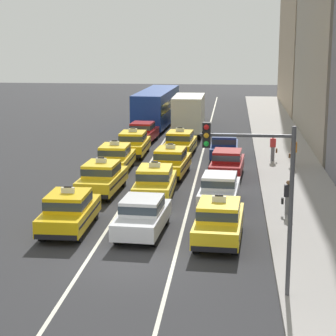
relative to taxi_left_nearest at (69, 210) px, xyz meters
name	(u,v)px	position (x,y,z in m)	size (l,w,h in m)	color
ground_plane	(129,264)	(3.15, -3.62, -0.88)	(160.00, 160.00, 0.00)	#2B2B2D
lane_stripe_left_center	(154,157)	(1.55, 16.38, -0.87)	(0.14, 80.00, 0.01)	silver
lane_stripe_center_right	(201,158)	(4.75, 16.38, -0.87)	(0.14, 80.00, 0.01)	silver
sidewalk_curb	(293,175)	(10.35, 11.38, -0.80)	(4.00, 90.00, 0.15)	#9E9993
taxi_left_nearest	(69,210)	(0.00, 0.00, 0.00)	(1.85, 4.57, 1.96)	black
taxi_left_second	(102,177)	(0.11, 6.27, 0.00)	(1.99, 4.63, 1.96)	black
taxi_left_third	(115,158)	(-0.16, 11.40, 0.00)	(1.82, 4.56, 1.96)	black
taxi_left_fourth	(133,143)	(0.13, 16.50, 0.00)	(1.83, 4.56, 1.96)	black
sedan_left_fifth	(143,132)	(0.05, 21.55, -0.03)	(2.04, 4.41, 1.58)	black
bus_left_sixth	(157,106)	(0.08, 30.14, 0.94)	(3.01, 11.30, 3.22)	black
sedan_center_nearest	(142,215)	(3.15, -0.21, -0.03)	(2.02, 4.40, 1.58)	black
taxi_center_second	(155,182)	(2.97, 5.47, 0.00)	(1.85, 4.57, 1.96)	black
taxi_center_third	(171,161)	(3.26, 10.64, 0.00)	(2.10, 4.67, 1.96)	black
taxi_center_fourth	(180,143)	(3.27, 16.98, 0.00)	(2.04, 4.65, 1.96)	black
box_truck_center_fifth	(189,113)	(3.28, 25.70, 0.90)	(2.33, 6.97, 3.27)	black
taxi_center_sixth	(192,112)	(2.97, 33.41, 0.00)	(1.98, 4.62, 1.96)	black
taxi_right_nearest	(219,220)	(6.31, -0.78, 0.00)	(2.05, 4.65, 1.96)	black
sedan_right_second	(219,189)	(6.22, 4.51, -0.03)	(2.02, 4.40, 1.58)	black
sedan_right_third	(227,163)	(6.52, 10.80, -0.03)	(2.04, 4.41, 1.58)	black
sedan_right_fourth	(224,146)	(6.27, 16.12, -0.03)	(1.81, 4.32, 1.58)	black
pedestrian_near_crosswalk	(294,153)	(10.53, 13.44, 0.14)	(0.47, 0.24, 1.73)	#473828
pedestrian_by_storefront	(288,197)	(9.32, 2.93, 0.05)	(0.47, 0.24, 1.57)	slate
pedestrian_trailing	(273,148)	(9.39, 15.08, 0.10)	(0.47, 0.24, 1.65)	slate
traffic_light_pole	(260,181)	(7.63, -6.20, 2.94)	(2.87, 0.33, 5.58)	#47474C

